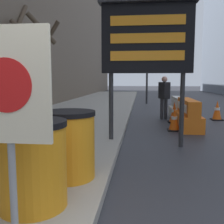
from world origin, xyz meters
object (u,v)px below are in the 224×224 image
Objects in this scene: message_board at (147,39)px; traffic_cone_far at (217,111)px; barrel_drum_foreground at (32,164)px; warning_sign at (8,97)px; traffic_cone_near at (174,120)px; traffic_light_near_curb at (147,51)px; pedestrian_worker at (164,94)px; jersey_barrier_orange_near at (188,115)px; barrel_drum_middle at (69,144)px; traffic_cone_mid at (174,113)px; jersey_barrier_white at (178,109)px.

message_board is 4.40× the size of traffic_cone_far.
barrel_drum_foreground is at bearing -110.88° from message_board.
warning_sign reaches higher than traffic_cone_near.
pedestrian_worker is (0.50, -6.31, -2.21)m from traffic_light_near_curb.
jersey_barrier_orange_near is at bearing 169.38° from pedestrian_worker.
barrel_drum_middle is at bearing -117.00° from jersey_barrier_orange_near.
traffic_light_near_curb reaches higher than pedestrian_worker.
traffic_cone_far is at bearing 24.57° from traffic_cone_mid.
traffic_cone_far is (1.81, 2.25, 0.03)m from traffic_cone_near.
traffic_light_near_curb is (1.39, 14.18, 1.83)m from warning_sign.
jersey_barrier_orange_near is at bearing -127.45° from traffic_cone_far.
jersey_barrier_white is 1.06m from traffic_cone_mid.
traffic_cone_mid is at bearing 72.97° from warning_sign.
barrel_drum_middle reaches higher than jersey_barrier_orange_near.
pedestrian_worker is at bearing 79.72° from message_board.
traffic_cone_near is 0.91× the size of traffic_cone_far.
pedestrian_worker is (-0.11, 2.24, 0.62)m from traffic_cone_near.
jersey_barrier_orange_near reaches higher than jersey_barrier_white.
jersey_barrier_white is 2.64× the size of traffic_cone_near.
traffic_cone_far is at bearing -11.91° from jersey_barrier_white.
warning_sign is 2.44× the size of traffic_cone_far.
traffic_light_near_curb is (-2.42, 6.30, 2.80)m from traffic_cone_far.
traffic_light_near_curb is (0.24, 10.38, 0.82)m from message_board.
barrel_drum_foreground is 6.09m from jersey_barrier_orange_near.
barrel_drum_foreground is 6.94m from traffic_cone_mid.
jersey_barrier_orange_near is 2.05m from jersey_barrier_white.
barrel_drum_foreground is at bearing 136.33° from pedestrian_worker.
traffic_cone_near is 0.15× the size of traffic_light_near_curb.
warning_sign is at bearing -107.03° from traffic_cone_mid.
warning_sign is at bearing -109.58° from traffic_cone_near.
traffic_cone_near is (0.85, 1.83, -2.01)m from message_board.
pedestrian_worker reaches higher than traffic_cone_near.
jersey_barrier_white is 1.38m from traffic_cone_far.
traffic_cone_mid is at bearing 69.69° from barrel_drum_middle.
jersey_barrier_orange_near reaches higher than traffic_cone_mid.
traffic_cone_far is at bearing -68.99° from traffic_light_near_curb.
traffic_cone_near is (2.00, 5.63, -1.01)m from warning_sign.
traffic_light_near_curb is at bearing 88.70° from message_board.
barrel_drum_foreground is 0.86m from barrel_drum_middle.
warning_sign reaches higher than jersey_barrier_orange_near.
traffic_cone_mid is (-0.28, -1.03, -0.01)m from jersey_barrier_white.
traffic_cone_far is (3.88, 7.30, -0.24)m from barrel_drum_foreground.
barrel_drum_foreground is at bearing -96.15° from traffic_light_near_curb.
warning_sign is 1.01× the size of jersey_barrier_white.
barrel_drum_middle is 6.09m from traffic_cone_mid.
pedestrian_worker is at bearing 111.63° from traffic_cone_mid.
message_board is at bearing -114.85° from traffic_cone_near.
pedestrian_worker is (1.97, 7.29, 0.35)m from barrel_drum_foreground.
traffic_cone_near is at bearing 154.19° from pedestrian_worker.
pedestrian_worker is at bearing 107.95° from jersey_barrier_orange_near.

